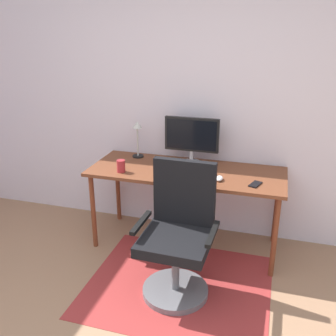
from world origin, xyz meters
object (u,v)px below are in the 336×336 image
at_px(coffee_cup, 121,166).
at_px(monitor, 192,137).
at_px(computer_mouse, 219,178).
at_px(office_chair, 178,240).
at_px(desk_lamp, 137,134).
at_px(cell_phone, 255,184).
at_px(desk, 186,177).
at_px(keyboard, 185,177).

bearing_deg(coffee_cup, monitor, 36.83).
xyz_separation_m(computer_mouse, office_chair, (-0.22, -0.51, -0.33)).
bearing_deg(desk_lamp, monitor, -2.23).
bearing_deg(monitor, desk_lamp, 177.77).
xyz_separation_m(computer_mouse, cell_phone, (0.30, -0.01, -0.01)).
bearing_deg(desk_lamp, desk, -22.08).
distance_m(keyboard, computer_mouse, 0.29).
distance_m(coffee_cup, desk_lamp, 0.46).
height_order(keyboard, coffee_cup, coffee_cup).
bearing_deg(keyboard, cell_phone, 1.07).
relative_size(monitor, cell_phone, 3.62).
xyz_separation_m(cell_phone, office_chair, (-0.51, -0.50, -0.32)).
relative_size(monitor, computer_mouse, 4.87).
relative_size(desk, office_chair, 1.68).
height_order(coffee_cup, cell_phone, coffee_cup).
distance_m(computer_mouse, office_chair, 0.65).
height_order(keyboard, computer_mouse, computer_mouse).
xyz_separation_m(desk, office_chair, (0.10, -0.66, -0.25)).
bearing_deg(coffee_cup, office_chair, -35.29).
distance_m(desk, keyboard, 0.20).
bearing_deg(office_chair, cell_phone, 45.26).
xyz_separation_m(coffee_cup, cell_phone, (1.16, 0.04, -0.05)).
bearing_deg(monitor, coffee_cup, -143.17).
height_order(computer_mouse, cell_phone, computer_mouse).
bearing_deg(coffee_cup, desk, 20.46).
bearing_deg(coffee_cup, desk_lamp, 90.21).
height_order(monitor, desk_lamp, monitor).
bearing_deg(computer_mouse, monitor, 132.47).
bearing_deg(coffee_cup, computer_mouse, 3.35).
bearing_deg(office_chair, desk, 100.05).
xyz_separation_m(computer_mouse, desk_lamp, (-0.87, 0.38, 0.22)).
bearing_deg(desk_lamp, coffee_cup, -89.79).
height_order(keyboard, cell_phone, keyboard).
distance_m(computer_mouse, coffee_cup, 0.87).
distance_m(computer_mouse, desk_lamp, 0.97).
relative_size(keyboard, cell_phone, 3.07).
bearing_deg(desk_lamp, computer_mouse, -23.43).
relative_size(desk, monitor, 3.44).
relative_size(monitor, office_chair, 0.49).
xyz_separation_m(keyboard, office_chair, (0.08, -0.49, -0.33)).
xyz_separation_m(monitor, cell_phone, (0.62, -0.37, -0.25)).
bearing_deg(desk, desk_lamp, 157.92).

